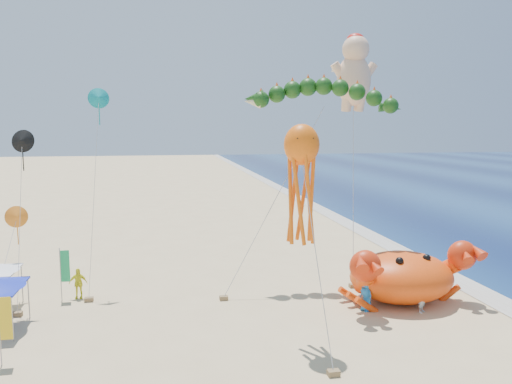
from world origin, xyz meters
The scene contains 9 objects.
ground centered at (0.00, 0.00, 0.00)m, with size 320.00×320.00×0.00m, color #D1B784.
foam_strip centered at (12.00, 0.00, 0.01)m, with size 320.00×320.00×0.00m, color silver.
crab_inflatable centered at (6.41, 0.13, 1.61)m, with size 8.34×6.04×3.65m.
dragon_kite centered at (2.84, 4.89, 11.99)m, with size 11.92×4.69×13.09m.
cherub_kite centered at (6.14, 7.82, 14.19)m, with size 3.05×5.96×16.74m.
octopus_kite centered at (-0.91, -3.77, 8.00)m, with size 1.68×4.79×10.39m.
feather_flags centered at (-15.56, 0.81, 2.01)m, with size 6.31×8.13×3.20m.
beachgoers centered at (-12.39, 0.39, 0.88)m, with size 27.63×9.50×1.85m.
small_kites centered at (-15.26, 3.42, 7.12)m, with size 8.60×10.76×12.72m.
Camera 1 is at (-7.26, -26.20, 10.23)m, focal length 35.00 mm.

